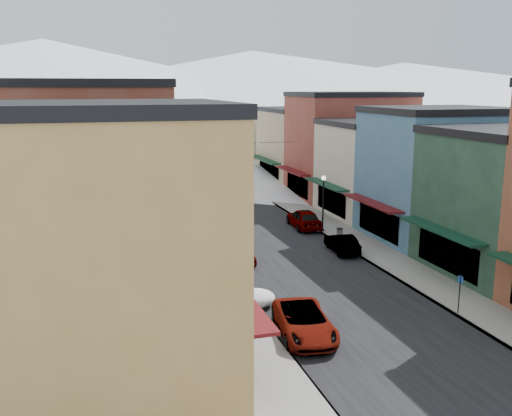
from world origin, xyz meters
TOP-DOWN VIEW (x-y plane):
  - ground at (0.00, 0.00)m, footprint 600.00×600.00m
  - road at (0.00, 60.00)m, footprint 10.00×160.00m
  - sidewalk_left at (-6.60, 60.00)m, footprint 3.20×160.00m
  - sidewalk_right at (6.60, 60.00)m, footprint 3.20×160.00m
  - curb_left at (-5.05, 60.00)m, footprint 0.10×160.00m
  - curb_right at (5.05, 60.00)m, footprint 0.10×160.00m
  - bldg_l_yellow at (-13.19, 4.00)m, footprint 11.30×8.70m
  - bldg_l_cream at (-13.19, 12.50)m, footprint 11.30×8.20m
  - bldg_l_brick_near at (-13.69, 20.50)m, footprint 12.30×8.20m
  - bldg_l_grayblue at (-13.19, 29.00)m, footprint 11.30×9.20m
  - bldg_l_brick_far at (-14.19, 38.00)m, footprint 13.30×9.20m
  - bldg_l_tan at (-13.19, 48.00)m, footprint 11.30×11.20m
  - bldg_r_blue at (13.19, 21.00)m, footprint 11.30×9.20m
  - bldg_r_cream at (13.69, 30.00)m, footprint 12.30×9.20m
  - bldg_r_brick_far at (14.19, 39.00)m, footprint 13.30×9.20m
  - bldg_r_tan at (13.19, 49.00)m, footprint 11.30×11.20m
  - distant_blocks at (0.00, 83.00)m, footprint 34.00×55.00m
  - mountain_ridge at (-19.47, 277.18)m, footprint 670.00×340.00m
  - overhead_cables at (0.00, 47.50)m, footprint 16.40×15.04m
  - car_white_suv at (-3.65, 6.48)m, footprint 3.20×5.67m
  - car_silver_sedan at (-3.50, 19.15)m, footprint 1.62×3.92m
  - car_dark_hatch at (-3.50, 33.86)m, footprint 1.51×4.08m
  - car_silver_wagon at (-3.50, 42.10)m, footprint 2.56×5.62m
  - car_green_sedan at (4.30, 19.22)m, footprint 1.81×4.31m
  - car_gray_suv at (4.30, 27.00)m, footprint 2.30×5.13m
  - car_black_sedan at (3.50, 48.97)m, footprint 2.50×5.28m
  - car_lane_silver at (-1.82, 52.13)m, footprint 1.70×4.14m
  - car_lane_white at (2.10, 70.54)m, footprint 2.90×5.29m
  - parking_sign at (5.20, 6.51)m, footprint 0.13×0.28m
  - trash_can at (5.52, 22.25)m, footprint 0.52×0.52m
  - streetlamp_near at (5.27, 25.12)m, footprint 0.39×0.39m
  - streetlamp_far at (5.20, 48.93)m, footprint 0.40×0.40m
  - snow_pile_near at (-4.88, 10.92)m, footprint 2.30×2.62m
  - snow_pile_mid at (-4.88, 16.28)m, footprint 2.13×2.51m
  - snow_pile_far at (-4.28, 37.10)m, footprint 2.33×2.63m

SIDE VIEW (x-z plane):
  - ground at x=0.00m, z-range 0.00..0.00m
  - road at x=0.00m, z-range 0.00..0.01m
  - sidewalk_left at x=-6.60m, z-range 0.00..0.15m
  - sidewalk_right at x=6.60m, z-range 0.00..0.15m
  - curb_left at x=-5.05m, z-range 0.00..0.15m
  - curb_right at x=5.05m, z-range 0.00..0.15m
  - snow_pile_mid at x=-4.88m, z-range -0.02..0.88m
  - snow_pile_near at x=-4.88m, z-range -0.02..0.95m
  - snow_pile_far at x=-4.28m, z-range -0.02..0.96m
  - trash_can at x=5.52m, z-range 0.16..1.03m
  - car_silver_sedan at x=-3.50m, z-range 0.00..1.33m
  - car_dark_hatch at x=-3.50m, z-range 0.00..1.33m
  - car_green_sedan at x=4.30m, z-range 0.00..1.39m
  - car_lane_white at x=2.10m, z-range 0.00..1.40m
  - car_lane_silver at x=-1.82m, z-range 0.00..1.40m
  - car_black_sedan at x=3.50m, z-range 0.00..1.49m
  - car_white_suv at x=-3.65m, z-range 0.00..1.49m
  - car_silver_wagon at x=-3.50m, z-range 0.00..1.59m
  - car_gray_suv at x=4.30m, z-range 0.00..1.71m
  - parking_sign at x=5.20m, z-range 0.33..2.50m
  - streetlamp_near at x=5.27m, z-range 0.76..5.45m
  - streetlamp_far at x=5.20m, z-range 0.78..5.57m
  - distant_blocks at x=0.00m, z-range 0.00..8.00m
  - bldg_r_cream at x=13.69m, z-range 0.01..9.01m
  - bldg_l_grayblue at x=-13.19m, z-range 0.01..9.01m
  - bldg_r_tan at x=13.19m, z-range 0.01..9.51m
  - bldg_l_cream at x=-13.19m, z-range 0.01..9.51m
  - bldg_l_tan at x=-13.19m, z-range 0.01..10.01m
  - bldg_r_blue at x=13.19m, z-range 0.01..10.51m
  - bldg_l_brick_far at x=-14.19m, z-range 0.01..11.01m
  - bldg_r_brick_far at x=14.19m, z-range 0.01..11.51m
  - bldg_l_yellow at x=-13.19m, z-range 0.01..11.51m
  - overhead_cables at x=0.00m, z-range 6.18..6.22m
  - bldg_l_brick_near at x=-13.69m, z-range 0.01..12.51m
  - mountain_ridge at x=-19.47m, z-range -2.64..31.36m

